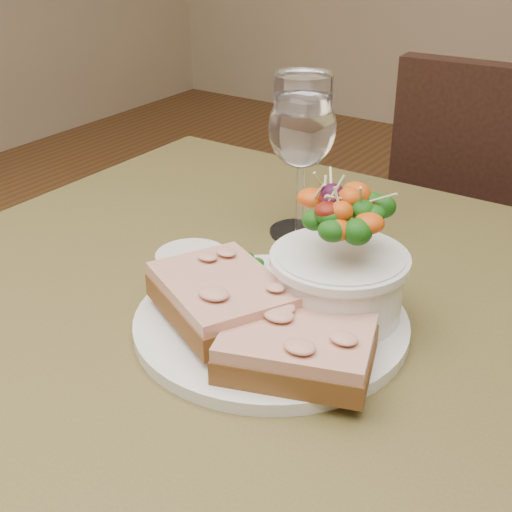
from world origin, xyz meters
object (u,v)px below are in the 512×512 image
Objects in this scene: chair_far at (510,374)px; dinner_plate at (271,322)px; salad_bowl at (340,256)px; ramekin at (192,268)px; sandwich_front at (297,348)px; wine_glass at (302,133)px; sandwich_back at (221,296)px; cafe_table at (251,395)px.

chair_far is 3.54× the size of dinner_plate.
dinner_plate is 0.09m from salad_bowl.
dinner_plate is at bearing -3.54° from ramekin.
sandwich_front is 2.23× the size of ramekin.
chair_far is at bearing 83.16° from dinner_plate.
dinner_plate is at bearing -138.13° from salad_bowl.
sandwich_front is at bearing -59.54° from wine_glass.
chair_far is at bearing 107.89° from sandwich_back.
sandwich_back reaches higher than ramekin.
sandwich_front is 0.92× the size of sandwich_back.
wine_glass is (-0.08, 0.19, 0.12)m from dinner_plate.
dinner_plate is 1.61× the size of sandwich_back.
sandwich_back is at bearing -139.45° from dinner_plate.
sandwich_front is 0.83× the size of wine_glass.
sandwich_back is at bearing -138.69° from salad_bowl.
sandwich_front is at bearing -41.20° from dinner_plate.
wine_glass reaches higher than dinner_plate.
chair_far is 6.17× the size of sandwich_front.
wine_glass is at bearing 68.46° from chair_far.
chair_far is 0.88m from ramekin.
sandwich_front is at bearing -82.72° from salad_bowl.
sandwich_back is (-0.00, -0.04, 0.14)m from cafe_table.
sandwich_front reaches higher than dinner_plate.
ramekin reaches higher than cafe_table.
ramekin is at bearing -93.81° from wine_glass.
sandwich_front is 0.30m from wine_glass.
sandwich_front is at bearing -35.73° from cafe_table.
sandwich_front is at bearing -20.13° from ramekin.
sandwich_back reaches higher than cafe_table.
wine_glass reaches higher than ramekin.
salad_bowl is (0.08, 0.07, 0.03)m from sandwich_back.
chair_far reaches higher than sandwich_back.
chair_far is 0.86m from salad_bowl.
salad_bowl is at bearing 78.68° from sandwich_front.
dinner_plate is 2.00× the size of salad_bowl.
chair_far is 5.69× the size of sandwich_back.
wine_glass is at bearing 106.51° from cafe_table.
cafe_table is 0.79m from chair_far.
dinner_plate is (0.03, -0.01, 0.11)m from cafe_table.
dinner_plate reaches higher than cafe_table.
wine_glass is at bearing 86.19° from ramekin.
ramekin is 0.37× the size of wine_glass.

